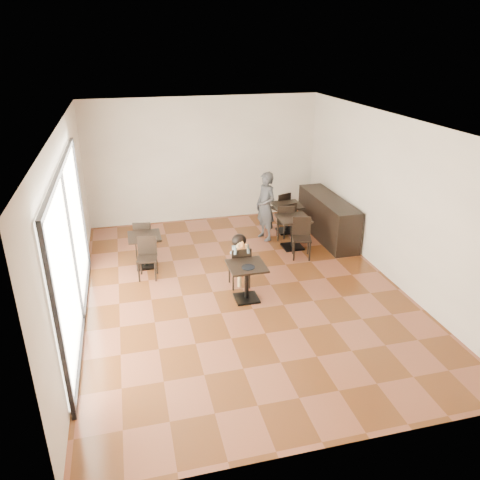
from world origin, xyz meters
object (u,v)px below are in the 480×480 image
object	(u,v)px
cafe_table_mid	(293,233)
cafe_table_back	(287,218)
chair_back_a	(280,208)
adult_patron	(266,206)
chair_back_b	(294,223)
child_chair	(239,266)
chair_left_b	(147,259)
child_table	(247,282)
cafe_table_left	(146,251)
chair_mid_b	(302,239)
chair_left_a	(144,238)
chair_mid_a	(285,221)
child	(239,261)

from	to	relation	value
cafe_table_mid	cafe_table_back	bearing A→B (deg)	79.11
cafe_table_mid	chair_back_a	world-z (taller)	chair_back_a
adult_patron	chair_back_a	bearing A→B (deg)	122.39
adult_patron	chair_back_b	size ratio (longest dim) A/B	1.90
child_chair	chair_back_a	size ratio (longest dim) A/B	0.99
chair_left_b	cafe_table_mid	bearing A→B (deg)	21.09
child_table	cafe_table_left	distance (m)	2.54
child_chair	chair_left_b	world-z (taller)	child_chair
chair_mid_b	chair_back_a	distance (m)	2.07
cafe_table_left	cafe_table_mid	bearing A→B (deg)	2.49
child_chair	chair_left_b	xyz separation A→B (m)	(-1.72, 0.77, -0.00)
adult_patron	chair_left_a	size ratio (longest dim) A/B	1.94
chair_left_a	chair_left_b	distance (m)	1.10
adult_patron	cafe_table_back	bearing A→B (deg)	94.57
cafe_table_mid	chair_mid_b	size ratio (longest dim) A/B	0.83
child_table	chair_left_a	distance (m)	2.97
cafe_table_back	chair_mid_a	size ratio (longest dim) A/B	0.81
chair_mid_a	child_chair	bearing A→B (deg)	67.06
child_table	chair_mid_a	xyz separation A→B (m)	(1.64, 2.56, 0.09)
child	chair_back_b	world-z (taller)	child
child_chair	chair_mid_a	world-z (taller)	chair_mid_a
chair_left_a	child_chair	bearing A→B (deg)	142.08
chair_back_b	chair_left_b	bearing A→B (deg)	177.19
cafe_table_back	chair_left_a	distance (m)	3.59
child_chair	adult_patron	distance (m)	2.47
chair_mid_a	chair_back_a	world-z (taller)	chair_mid_a
child_table	cafe_table_mid	world-z (taller)	cafe_table_mid
cafe_table_left	chair_left_a	world-z (taller)	chair_left_a
cafe_table_mid	child_table	bearing A→B (deg)	-129.21
child	child_chair	bearing A→B (deg)	0.00
chair_mid_b	chair_left_b	world-z (taller)	chair_mid_b
chair_mid_a	chair_back_a	bearing A→B (deg)	-84.62
chair_back_a	child	bearing A→B (deg)	38.26
chair_left_a	chair_back_a	distance (m)	3.72
chair_mid_b	chair_back_a	bearing A→B (deg)	101.13
cafe_table_left	child_chair	bearing A→B (deg)	-37.40
chair_back_b	chair_left_a	bearing A→B (deg)	159.99
cafe_table_left	chair_mid_a	xyz separation A→B (m)	(3.36, 0.70, 0.09)
adult_patron	chair_back_a	world-z (taller)	adult_patron
child_table	child	distance (m)	0.58
child_chair	adult_patron	xyz separation A→B (m)	(1.18, 2.13, 0.40)
child	chair_mid_b	world-z (taller)	child
child_table	cafe_table_mid	size ratio (longest dim) A/B	0.96
child_chair	chair_mid_a	distance (m)	2.60
child_table	chair_mid_b	xyz separation A→B (m)	(1.64, 1.46, 0.09)
chair_mid_b	child_chair	bearing A→B (deg)	-134.65
chair_left_a	chair_back_b	distance (m)	3.55
chair_mid_b	chair_back_b	bearing A→B (deg)	95.38
chair_mid_a	chair_left_a	distance (m)	3.37
cafe_table_left	chair_left_b	bearing A→B (deg)	-90.00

